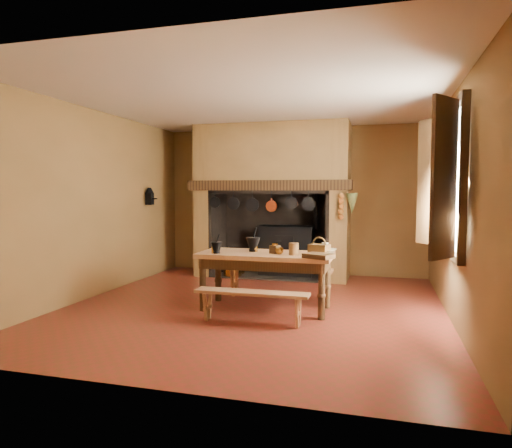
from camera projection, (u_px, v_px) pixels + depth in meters
The scene contains 28 objects.
floor at pixel (255, 307), 6.26m from camera, with size 5.50×5.50×0.00m, color maroon.
ceiling at pixel (254, 100), 6.06m from camera, with size 5.50×5.50×0.00m, color silver.
back_wall at pixel (293, 201), 8.80m from camera, with size 5.00×0.02×2.80m, color olive.
wall_left at pixel (94, 203), 6.83m from camera, with size 0.02×5.50×2.80m, color olive.
wall_right at pixel (454, 206), 5.49m from camera, with size 0.02×5.50×2.80m, color olive.
wall_front at pixel (158, 214), 3.52m from camera, with size 5.00×0.02×2.80m, color olive.
chimney_breast at pixel (273, 179), 8.43m from camera, with size 2.95×0.96×2.80m.
iron_range at pixel (287, 250), 8.59m from camera, with size 1.12×0.55×1.60m.
hearth_pans at pixel (233, 270), 8.66m from camera, with size 0.51×0.62×0.20m.
hanging_pans at pixel (264, 204), 7.99m from camera, with size 1.92×0.29×0.27m.
onion_string at pixel (341, 206), 7.62m from camera, with size 0.12×0.10×0.46m, color #A4651E, non-canonical shape.
herb_bunch at pixel (352, 204), 7.57m from camera, with size 0.20×0.20×0.35m, color #4A5628.
window at pixel (446, 180), 5.13m from camera, with size 0.39×1.75×1.76m.
wall_coffee_mill at pixel (150, 195), 8.29m from camera, with size 0.23×0.16×0.31m.
work_table at pixel (266, 262), 6.07m from camera, with size 1.76×0.78×0.76m.
bench_front at pixel (252, 299), 5.44m from camera, with size 1.38×0.24×0.39m.
bench_back at pixel (277, 275), 6.74m from camera, with size 1.63×0.29×0.46m.
mortar_large at pixel (253, 243), 6.18m from camera, with size 0.19×0.19×0.33m.
mortar_small at pixel (217, 247), 5.98m from camera, with size 0.15×0.15×0.26m.
coffee_grinder at pixel (275, 249), 5.99m from camera, with size 0.16×0.14×0.17m.
brass_mug_a at pixel (215, 250), 6.01m from camera, with size 0.08×0.08×0.09m, color #B7812A.
brass_mug_b at pixel (255, 248), 6.18m from camera, with size 0.08×0.08×0.09m, color #B7812A.
mixing_bowl at pixel (324, 252), 5.90m from camera, with size 0.30×0.30×0.07m, color beige.
stoneware_crock at pixel (294, 249), 5.83m from camera, with size 0.13×0.13×0.16m, color brown.
glass_jar at pixel (325, 249), 5.88m from camera, with size 0.09×0.09×0.16m, color beige.
wicker_basket at pixel (319, 249), 5.85m from camera, with size 0.29×0.24×0.23m.
wooden_tray at pixel (319, 256), 5.56m from camera, with size 0.34×0.24×0.06m, color #32220F.
brass_cup at pixel (279, 251), 5.92m from camera, with size 0.11×0.11×0.09m, color #B7812A.
Camera 1 is at (1.67, -5.93, 1.57)m, focal length 32.00 mm.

